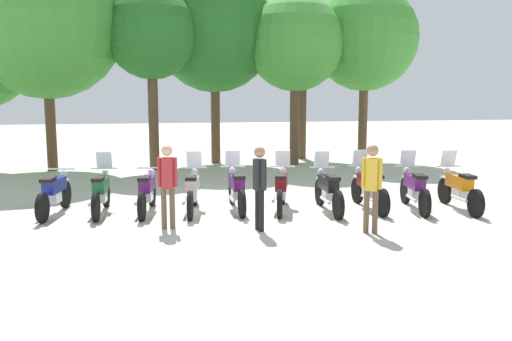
{
  "coord_description": "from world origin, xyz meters",
  "views": [
    {
      "loc": [
        -2.46,
        -11.92,
        2.71
      ],
      "look_at": [
        0.0,
        0.5,
        0.9
      ],
      "focal_mm": 37.25,
      "sensor_mm": 36.0,
      "label": 1
    }
  ],
  "objects_px": {
    "motorcycle_9": "(459,188)",
    "tree_4": "(295,44)",
    "motorcycle_1": "(101,191)",
    "motorcycle_4": "(236,188)",
    "motorcycle_6": "(328,190)",
    "person_0": "(167,180)",
    "tree_1": "(45,20)",
    "motorcycle_3": "(193,190)",
    "tree_2": "(151,34)",
    "tree_6": "(365,39)",
    "motorcycle_0": "(54,193)",
    "motorcycle_7": "(369,188)",
    "person_2": "(260,182)",
    "tree_3": "(215,32)",
    "motorcycle_5": "(281,188)",
    "motorcycle_8": "(414,188)",
    "tree_5": "(303,42)",
    "person_1": "(372,181)"
  },
  "relations": [
    {
      "from": "motorcycle_1",
      "to": "motorcycle_9",
      "type": "height_order",
      "value": "same"
    },
    {
      "from": "motorcycle_1",
      "to": "motorcycle_6",
      "type": "distance_m",
      "value": 5.25
    },
    {
      "from": "tree_6",
      "to": "person_2",
      "type": "bearing_deg",
      "value": -121.91
    },
    {
      "from": "motorcycle_9",
      "to": "tree_6",
      "type": "xyz_separation_m",
      "value": [
        1.43,
        9.38,
        4.42
      ]
    },
    {
      "from": "tree_1",
      "to": "tree_6",
      "type": "relative_size",
      "value": 1.14
    },
    {
      "from": "motorcycle_1",
      "to": "person_2",
      "type": "height_order",
      "value": "person_2"
    },
    {
      "from": "motorcycle_0",
      "to": "tree_2",
      "type": "xyz_separation_m",
      "value": [
        2.3,
        7.11,
        4.33
      ]
    },
    {
      "from": "motorcycle_7",
      "to": "person_0",
      "type": "height_order",
      "value": "person_0"
    },
    {
      "from": "person_0",
      "to": "tree_2",
      "type": "relative_size",
      "value": 0.26
    },
    {
      "from": "motorcycle_7",
      "to": "person_1",
      "type": "bearing_deg",
      "value": 159.0
    },
    {
      "from": "motorcycle_6",
      "to": "motorcycle_5",
      "type": "bearing_deg",
      "value": 72.72
    },
    {
      "from": "motorcycle_6",
      "to": "tree_6",
      "type": "xyz_separation_m",
      "value": [
        4.54,
        8.96,
        4.42
      ]
    },
    {
      "from": "person_0",
      "to": "motorcycle_1",
      "type": "bearing_deg",
      "value": 47.28
    },
    {
      "from": "tree_1",
      "to": "tree_4",
      "type": "distance_m",
      "value": 9.01
    },
    {
      "from": "motorcycle_8",
      "to": "tree_5",
      "type": "xyz_separation_m",
      "value": [
        0.23,
        10.41,
        4.38
      ]
    },
    {
      "from": "motorcycle_6",
      "to": "motorcycle_7",
      "type": "xyz_separation_m",
      "value": [
        1.03,
        0.06,
        0.0
      ]
    },
    {
      "from": "person_2",
      "to": "tree_5",
      "type": "xyz_separation_m",
      "value": [
        4.23,
        11.63,
        3.9
      ]
    },
    {
      "from": "motorcycle_3",
      "to": "tree_1",
      "type": "bearing_deg",
      "value": 37.98
    },
    {
      "from": "motorcycle_3",
      "to": "motorcycle_9",
      "type": "height_order",
      "value": "same"
    },
    {
      "from": "motorcycle_0",
      "to": "tree_1",
      "type": "distance_m",
      "value": 9.0
    },
    {
      "from": "motorcycle_9",
      "to": "person_2",
      "type": "distance_m",
      "value": 5.15
    },
    {
      "from": "person_0",
      "to": "tree_1",
      "type": "distance_m",
      "value": 10.96
    },
    {
      "from": "motorcycle_4",
      "to": "motorcycle_6",
      "type": "bearing_deg",
      "value": -104.96
    },
    {
      "from": "motorcycle_3",
      "to": "motorcycle_9",
      "type": "distance_m",
      "value": 6.29
    },
    {
      "from": "tree_6",
      "to": "motorcycle_1",
      "type": "bearing_deg",
      "value": -140.12
    },
    {
      "from": "motorcycle_4",
      "to": "tree_2",
      "type": "bearing_deg",
      "value": 14.5
    },
    {
      "from": "tree_2",
      "to": "tree_6",
      "type": "bearing_deg",
      "value": 6.28
    },
    {
      "from": "motorcycle_9",
      "to": "tree_2",
      "type": "relative_size",
      "value": 0.34
    },
    {
      "from": "tree_6",
      "to": "tree_5",
      "type": "bearing_deg",
      "value": 150.64
    },
    {
      "from": "motorcycle_6",
      "to": "motorcycle_7",
      "type": "height_order",
      "value": "same"
    },
    {
      "from": "tree_5",
      "to": "motorcycle_8",
      "type": "bearing_deg",
      "value": -91.29
    },
    {
      "from": "person_2",
      "to": "tree_6",
      "type": "distance_m",
      "value": 12.84
    },
    {
      "from": "tree_4",
      "to": "motorcycle_3",
      "type": "bearing_deg",
      "value": -120.48
    },
    {
      "from": "motorcycle_3",
      "to": "tree_4",
      "type": "relative_size",
      "value": 0.34
    },
    {
      "from": "tree_1",
      "to": "tree_3",
      "type": "distance_m",
      "value": 6.15
    },
    {
      "from": "motorcycle_7",
      "to": "motorcycle_4",
      "type": "bearing_deg",
      "value": 81.57
    },
    {
      "from": "person_2",
      "to": "tree_3",
      "type": "xyz_separation_m",
      "value": [
        0.45,
        10.93,
        4.12
      ]
    },
    {
      "from": "motorcycle_9",
      "to": "tree_4",
      "type": "relative_size",
      "value": 0.34
    },
    {
      "from": "motorcycle_1",
      "to": "tree_6",
      "type": "xyz_separation_m",
      "value": [
        9.72,
        8.12,
        4.42
      ]
    },
    {
      "from": "person_0",
      "to": "tree_6",
      "type": "xyz_separation_m",
      "value": [
        8.26,
        9.87,
        3.93
      ]
    },
    {
      "from": "motorcycle_4",
      "to": "person_0",
      "type": "distance_m",
      "value": 2.27
    },
    {
      "from": "motorcycle_5",
      "to": "motorcycle_8",
      "type": "height_order",
      "value": "same"
    },
    {
      "from": "motorcycle_0",
      "to": "person_1",
      "type": "bearing_deg",
      "value": -106.02
    },
    {
      "from": "motorcycle_0",
      "to": "tree_4",
      "type": "xyz_separation_m",
      "value": [
        7.67,
        7.4,
        4.13
      ]
    },
    {
      "from": "motorcycle_1",
      "to": "motorcycle_9",
      "type": "relative_size",
      "value": 1.0
    },
    {
      "from": "motorcycle_3",
      "to": "motorcycle_5",
      "type": "height_order",
      "value": "same"
    },
    {
      "from": "motorcycle_1",
      "to": "motorcycle_4",
      "type": "xyz_separation_m",
      "value": [
        3.1,
        -0.26,
        0.0
      ]
    },
    {
      "from": "person_0",
      "to": "person_2",
      "type": "bearing_deg",
      "value": -98.42
    },
    {
      "from": "motorcycle_9",
      "to": "tree_2",
      "type": "distance_m",
      "value": 11.8
    },
    {
      "from": "motorcycle_6",
      "to": "tree_3",
      "type": "bearing_deg",
      "value": 11.86
    }
  ]
}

